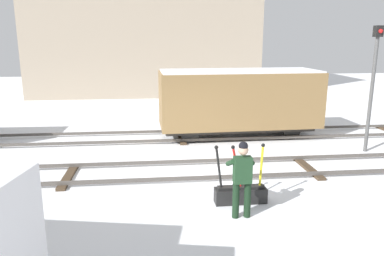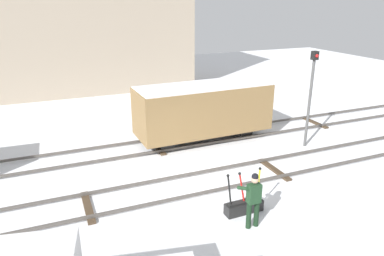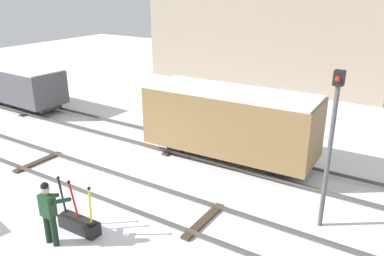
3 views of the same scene
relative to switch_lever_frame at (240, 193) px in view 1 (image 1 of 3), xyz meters
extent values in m
plane|color=white|center=(-0.94, 2.10, -0.25)|extent=(60.00, 60.00, 0.00)
cube|color=#4C4742|center=(-0.94, 1.38, -0.12)|extent=(44.00, 0.07, 0.10)
cube|color=#4C4742|center=(-0.94, 2.82, -0.12)|extent=(44.00, 0.07, 0.10)
cube|color=#423323|center=(-4.46, 2.10, -0.21)|extent=(0.24, 1.94, 0.08)
cube|color=#423323|center=(2.58, 2.10, -0.21)|extent=(0.24, 1.94, 0.08)
cube|color=#4C4742|center=(-0.94, 5.31, -0.12)|extent=(44.00, 0.07, 0.10)
cube|color=#4C4742|center=(-0.94, 6.75, -0.12)|extent=(44.00, 0.07, 0.10)
cube|color=#423323|center=(-0.94, 6.03, -0.21)|extent=(0.24, 1.94, 0.08)
cube|color=black|center=(0.00, 0.00, -0.07)|extent=(1.25, 0.38, 0.36)
cube|color=black|center=(0.00, 0.00, 0.14)|extent=(1.12, 0.22, 0.06)
cylinder|color=black|center=(-0.53, -0.01, 0.63)|extent=(0.20, 0.06, 1.05)
sphere|color=black|center=(-0.60, -0.01, 1.15)|extent=(0.09, 0.09, 0.09)
cylinder|color=red|center=(-0.10, 0.00, 0.63)|extent=(0.27, 0.06, 1.04)
sphere|color=black|center=(-0.21, 0.00, 1.14)|extent=(0.09, 0.09, 0.09)
cylinder|color=yellow|center=(0.49, 0.01, 0.64)|extent=(0.10, 0.06, 1.05)
sphere|color=black|center=(0.51, 0.01, 1.16)|extent=(0.09, 0.09, 0.09)
cylinder|color=black|center=(-0.28, -0.75, 0.16)|extent=(0.15, 0.15, 0.81)
cylinder|color=black|center=(-0.02, -0.75, 0.16)|extent=(0.15, 0.15, 0.81)
cube|color=#1E3D23|center=(-0.15, -0.75, 0.85)|extent=(0.38, 0.25, 0.58)
sphere|color=tan|center=(-0.15, -0.75, 1.29)|extent=(0.22, 0.22, 0.22)
sphere|color=black|center=(-0.15, -0.75, 1.38)|extent=(0.20, 0.20, 0.20)
cylinder|color=#1E3D23|center=(-0.37, -0.50, 0.94)|extent=(0.12, 0.54, 0.32)
cylinder|color=#1E3D23|center=(0.05, -0.49, 0.91)|extent=(0.12, 0.55, 0.27)
cylinder|color=#4C4C4C|center=(5.31, 3.66, 1.70)|extent=(0.12, 0.12, 3.89)
cube|color=black|center=(5.31, 3.66, 3.82)|extent=(0.24, 0.24, 0.36)
sphere|color=red|center=(5.31, 3.53, 3.82)|extent=(0.14, 0.14, 0.14)
cube|color=gray|center=(-2.47, 19.60, 5.19)|extent=(15.35, 6.70, 10.86)
cube|color=#2D2B28|center=(1.32, 6.03, 0.15)|extent=(5.88, 1.51, 0.20)
cube|color=olive|center=(1.32, 6.03, 1.30)|extent=(6.21, 2.39, 2.10)
cube|color=white|center=(1.32, 6.03, 2.38)|extent=(6.09, 2.30, 0.06)
cylinder|color=black|center=(-0.66, 5.37, 0.10)|extent=(0.70, 0.12, 0.70)
cylinder|color=black|center=(-0.70, 6.57, 0.10)|extent=(0.70, 0.12, 0.70)
cylinder|color=black|center=(3.33, 5.49, 0.10)|extent=(0.70, 0.12, 0.70)
cylinder|color=black|center=(3.30, 6.70, 0.10)|extent=(0.70, 0.12, 0.70)
camera|label=1|loc=(-2.03, -8.18, 3.60)|focal=35.07mm
camera|label=2|loc=(-5.20, -8.35, 6.03)|focal=33.71mm
camera|label=3|loc=(7.19, -5.79, 5.89)|focal=36.41mm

